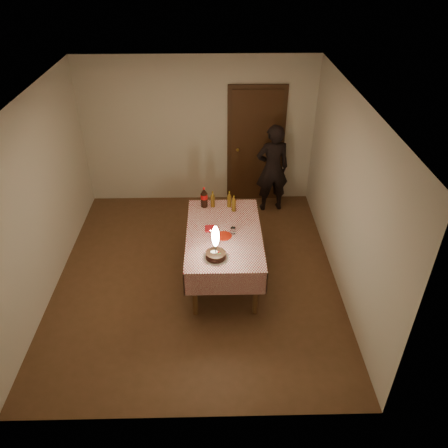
{
  "coord_description": "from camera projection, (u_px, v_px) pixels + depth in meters",
  "views": [
    {
      "loc": [
        0.28,
        -4.89,
        4.19
      ],
      "look_at": [
        0.39,
        -0.08,
        0.95
      ],
      "focal_mm": 35.0,
      "sensor_mm": 36.0,
      "label": 1
    }
  ],
  "objects": [
    {
      "name": "clear_cup",
      "position": [
        233.0,
        231.0,
        5.89
      ],
      "size": [
        0.07,
        0.07,
        0.09
      ],
      "primitive_type": "cylinder",
      "color": "silver",
      "rests_on": "dining_table"
    },
    {
      "name": "room_shell",
      "position": [
        196.0,
        172.0,
        5.53
      ],
      "size": [
        4.04,
        4.54,
        2.62
      ],
      "color": "beige",
      "rests_on": "ground"
    },
    {
      "name": "cola_bottle",
      "position": [
        204.0,
        197.0,
        6.41
      ],
      "size": [
        0.1,
        0.1,
        0.32
      ],
      "color": "black",
      "rests_on": "dining_table"
    },
    {
      "name": "ground",
      "position": [
        197.0,
        275.0,
        6.39
      ],
      "size": [
        4.0,
        4.5,
        0.01
      ],
      "primitive_type": "cube",
      "color": "brown",
      "rests_on": "ground"
    },
    {
      "name": "photographer",
      "position": [
        272.0,
        168.0,
        7.5
      ],
      "size": [
        0.63,
        0.48,
        1.58
      ],
      "color": "black",
      "rests_on": "ground"
    },
    {
      "name": "amber_bottle_left",
      "position": [
        213.0,
        200.0,
        6.43
      ],
      "size": [
        0.06,
        0.06,
        0.25
      ],
      "color": "#5D3F0F",
      "rests_on": "dining_table"
    },
    {
      "name": "napkin_stack",
      "position": [
        210.0,
        229.0,
        5.99
      ],
      "size": [
        0.15,
        0.15,
        0.02
      ],
      "primitive_type": "cube",
      "color": "#A71319",
      "rests_on": "dining_table"
    },
    {
      "name": "birthday_cake",
      "position": [
        216.0,
        250.0,
        5.4
      ],
      "size": [
        0.32,
        0.32,
        0.48
      ],
      "color": "white",
      "rests_on": "dining_table"
    },
    {
      "name": "amber_bottle_mid",
      "position": [
        229.0,
        200.0,
        6.43
      ],
      "size": [
        0.06,
        0.06,
        0.25
      ],
      "color": "#5D3F0F",
      "rests_on": "dining_table"
    },
    {
      "name": "dining_table",
      "position": [
        224.0,
        238.0,
        5.99
      ],
      "size": [
        1.02,
        1.72,
        0.78
      ],
      "color": "brown",
      "rests_on": "ground"
    },
    {
      "name": "red_plate",
      "position": [
        224.0,
        236.0,
        5.86
      ],
      "size": [
        0.22,
        0.22,
        0.01
      ],
      "primitive_type": "cylinder",
      "color": "red",
      "rests_on": "dining_table"
    },
    {
      "name": "amber_bottle_right",
      "position": [
        234.0,
        204.0,
        6.33
      ],
      "size": [
        0.06,
        0.06,
        0.25
      ],
      "color": "#5D3F0F",
      "rests_on": "dining_table"
    },
    {
      "name": "red_cup",
      "position": [
        216.0,
        231.0,
        5.87
      ],
      "size": [
        0.08,
        0.08,
        0.1
      ],
      "primitive_type": "cylinder",
      "color": "red",
      "rests_on": "dining_table"
    }
  ]
}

